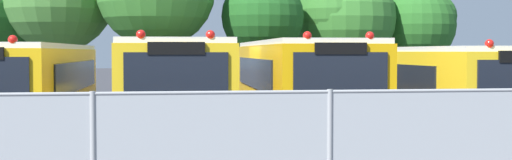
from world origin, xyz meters
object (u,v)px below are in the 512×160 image
school_bus_0 (27,89)px  school_bus_2 (299,85)px  tree_3 (262,14)px  tree_5 (420,24)px  tree_4 (342,16)px  school_bus_3 (421,86)px  school_bus_1 (169,86)px

school_bus_0 → school_bus_2: bearing=179.3°
tree_3 → tree_5: bearing=14.9°
school_bus_0 → tree_4: size_ratio=1.64×
school_bus_2 → tree_3: 9.08m
tree_3 → tree_4: tree_4 is taller
tree_4 → school_bus_0: bearing=-138.0°
school_bus_3 → tree_3: bearing=-67.7°
school_bus_0 → tree_5: size_ratio=1.88×
school_bus_1 → school_bus_3: (7.06, 0.11, -0.08)m
tree_3 → tree_5: 7.57m
school_bus_2 → school_bus_3: bearing=-172.1°
school_bus_0 → tree_5: (14.79, 10.47, 2.16)m
school_bus_1 → school_bus_2: 3.48m
tree_4 → tree_5: (3.64, 0.43, -0.32)m
tree_5 → school_bus_1: bearing=-137.0°
school_bus_1 → tree_5: 15.40m
school_bus_0 → tree_3: size_ratio=1.82×
school_bus_0 → school_bus_1: size_ratio=0.89×
school_bus_0 → tree_4: tree_4 is taller
tree_4 → tree_5: bearing=6.7°
school_bus_0 → tree_5: bearing=-143.5°
school_bus_0 → tree_3: (7.48, 8.52, 2.43)m
school_bus_2 → school_bus_3: size_ratio=0.82×
tree_3 → school_bus_2: bearing=-92.4°
school_bus_1 → tree_5: bearing=-137.4°
school_bus_3 → tree_3: size_ratio=2.16×
tree_3 → school_bus_1: bearing=-114.4°
tree_4 → school_bus_1: bearing=-127.0°
tree_5 → school_bus_0: bearing=-144.7°
school_bus_3 → tree_5: size_ratio=2.24×
school_bus_1 → tree_3: tree_3 is taller
school_bus_3 → tree_5: bearing=-110.4°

